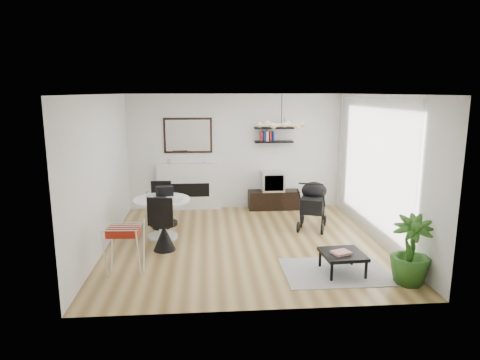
{
  "coord_description": "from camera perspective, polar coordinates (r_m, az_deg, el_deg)",
  "views": [
    {
      "loc": [
        -0.68,
        -7.49,
        2.74
      ],
      "look_at": [
        -0.05,
        0.4,
        1.11
      ],
      "focal_mm": 32.0,
      "sensor_mm": 36.0,
      "label": 1
    }
  ],
  "objects": [
    {
      "name": "dining_table",
      "position": [
        8.23,
        -10.36,
        -4.25
      ],
      "size": [
        1.06,
        1.06,
        0.77
      ],
      "color": "white",
      "rests_on": "floor"
    },
    {
      "name": "sheer_curtain",
      "position": [
        8.4,
        17.05,
        1.62
      ],
      "size": [
        0.04,
        3.6,
        2.6
      ],
      "primitive_type": "cube",
      "color": "white",
      "rests_on": "wall_right"
    },
    {
      "name": "floor",
      "position": [
        8.0,
        0.62,
        -8.36
      ],
      "size": [
        5.0,
        5.0,
        0.0
      ],
      "primitive_type": "plane",
      "color": "olive",
      "rests_on": "ground"
    },
    {
      "name": "newspaper",
      "position": [
        8.0,
        -9.0,
        -2.67
      ],
      "size": [
        0.41,
        0.35,
        0.01
      ],
      "primitive_type": "cube",
      "rotation": [
        0.0,
        0.0,
        -0.11
      ],
      "color": "beige",
      "rests_on": "dining_table"
    },
    {
      "name": "crt_tv",
      "position": [
        10.1,
        4.38,
        -0.18
      ],
      "size": [
        0.52,
        0.45,
        0.45
      ],
      "color": "silver",
      "rests_on": "tv_console"
    },
    {
      "name": "chair_far",
      "position": [
        8.91,
        -10.48,
        -4.44
      ],
      "size": [
        0.45,
        0.45,
        0.94
      ],
      "rotation": [
        0.0,
        0.0,
        0.0
      ],
      "color": "black",
      "rests_on": "floor"
    },
    {
      "name": "coffee_table",
      "position": [
        6.83,
        13.53,
        -9.68
      ],
      "size": [
        0.66,
        0.66,
        0.32
      ],
      "rotation": [
        0.0,
        0.0,
        0.06
      ],
      "color": "black",
      "rests_on": "rug"
    },
    {
      "name": "magazines",
      "position": [
        6.76,
        13.34,
        -9.4
      ],
      "size": [
        0.32,
        0.29,
        0.04
      ],
      "primitive_type": "cube",
      "rotation": [
        0.0,
        0.0,
        0.35
      ],
      "color": "#DF4E37",
      "rests_on": "coffee_table"
    },
    {
      "name": "black_bag",
      "position": [
        8.36,
        -10.03,
        -1.46
      ],
      "size": [
        0.35,
        0.27,
        0.19
      ],
      "primitive_type": "cube",
      "rotation": [
        0.0,
        0.0,
        0.31
      ],
      "color": "black",
      "rests_on": "dining_table"
    },
    {
      "name": "drinking_glass",
      "position": [
        8.35,
        -12.21,
        -1.88
      ],
      "size": [
        0.06,
        0.06,
        0.1
      ],
      "primitive_type": "cylinder",
      "color": "white",
      "rests_on": "dining_table"
    },
    {
      "name": "rug",
      "position": [
        6.95,
        12.6,
        -11.81
      ],
      "size": [
        1.61,
        1.16,
        0.01
      ],
      "primitive_type": "cube",
      "color": "gray",
      "rests_on": "floor"
    },
    {
      "name": "shelf_lower",
      "position": [
        10.05,
        4.53,
        5.12
      ],
      "size": [
        0.9,
        0.25,
        0.04
      ],
      "primitive_type": "cube",
      "color": "black",
      "rests_on": "wall_back"
    },
    {
      "name": "ceiling",
      "position": [
        7.52,
        0.66,
        11.35
      ],
      "size": [
        5.0,
        5.0,
        0.0
      ],
      "primitive_type": "plane",
      "color": "white",
      "rests_on": "wall_back"
    },
    {
      "name": "chair_near",
      "position": [
        7.65,
        -10.12,
        -6.99
      ],
      "size": [
        0.49,
        0.51,
        1.01
      ],
      "rotation": [
        0.0,
        0.0,
        3.0
      ],
      "color": "black",
      "rests_on": "floor"
    },
    {
      "name": "wall_left",
      "position": [
        7.83,
        -17.9,
        0.86
      ],
      "size": [
        0.0,
        5.0,
        5.0
      ],
      "primitive_type": "plane",
      "rotation": [
        1.57,
        0.0,
        1.57
      ],
      "color": "white",
      "rests_on": "floor"
    },
    {
      "name": "drying_rack",
      "position": [
        6.74,
        -15.11,
        -8.91
      ],
      "size": [
        0.56,
        0.52,
        0.79
      ],
      "rotation": [
        0.0,
        0.0,
        -0.06
      ],
      "color": "white",
      "rests_on": "floor"
    },
    {
      "name": "tv_console",
      "position": [
        10.21,
        4.48,
        -2.64
      ],
      "size": [
        1.19,
        0.42,
        0.45
      ],
      "primitive_type": "cube",
      "color": "black",
      "rests_on": "floor"
    },
    {
      "name": "fireplace",
      "position": [
        10.13,
        -6.82,
        -0.12
      ],
      "size": [
        1.5,
        0.17,
        2.16
      ],
      "color": "white",
      "rests_on": "floor"
    },
    {
      "name": "wall_right",
      "position": [
        8.25,
        18.2,
        1.38
      ],
      "size": [
        0.0,
        5.0,
        5.0
      ],
      "primitive_type": "plane",
      "rotation": [
        1.57,
        0.0,
        -1.57
      ],
      "color": "white",
      "rests_on": "floor"
    },
    {
      "name": "stroller",
      "position": [
        8.85,
        9.68,
        -3.5
      ],
      "size": [
        0.78,
        0.96,
        1.05
      ],
      "rotation": [
        0.0,
        0.0,
        -0.36
      ],
      "color": "black",
      "rests_on": "floor"
    },
    {
      "name": "wall_back",
      "position": [
        10.11,
        -0.64,
        3.76
      ],
      "size": [
        5.0,
        0.0,
        5.0
      ],
      "primitive_type": "plane",
      "rotation": [
        1.57,
        0.0,
        0.0
      ],
      "color": "white",
      "rests_on": "floor"
    },
    {
      "name": "pendant_lamp",
      "position": [
        7.93,
        5.54,
        7.34
      ],
      "size": [
        0.9,
        0.9,
        0.1
      ],
      "primitive_type": null,
      "color": "#D6B670",
      "rests_on": "ceiling"
    },
    {
      "name": "shelf_upper",
      "position": [
        10.02,
        4.56,
        6.94
      ],
      "size": [
        0.9,
        0.25,
        0.04
      ],
      "primitive_type": "cube",
      "color": "black",
      "rests_on": "wall_back"
    },
    {
      "name": "laptop",
      "position": [
        8.12,
        -10.97,
        -2.48
      ],
      "size": [
        0.41,
        0.37,
        0.03
      ],
      "primitive_type": "imported",
      "rotation": [
        0.0,
        0.0,
        0.54
      ],
      "color": "black",
      "rests_on": "dining_table"
    },
    {
      "name": "potted_plant",
      "position": [
        6.7,
        21.8,
        -8.69
      ],
      "size": [
        0.74,
        0.74,
        1.01
      ],
      "primitive_type": "imported",
      "rotation": [
        0.0,
        0.0,
        -0.38
      ],
      "color": "#2B5C1A",
      "rests_on": "floor"
    }
  ]
}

